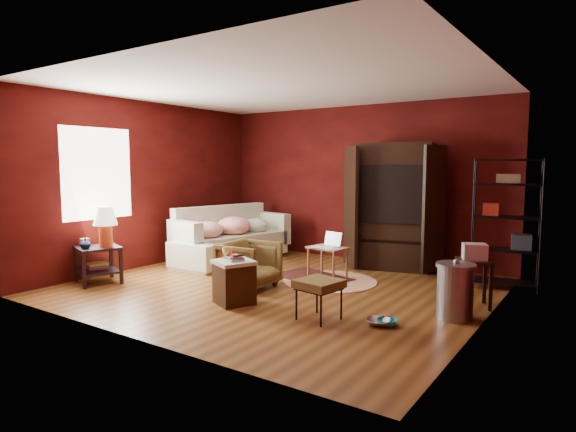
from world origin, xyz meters
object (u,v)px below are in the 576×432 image
at_px(laptop_desk, 328,250).
at_px(armchair, 249,262).
at_px(hamper, 234,281).
at_px(side_table, 102,237).
at_px(tv_armoire, 394,204).
at_px(sofa, 230,236).
at_px(wire_shelving, 507,218).

bearing_deg(laptop_desk, armchair, -110.01).
relative_size(armchair, hamper, 1.15).
bearing_deg(side_table, tv_armoire, 46.94).
distance_m(armchair, side_table, 2.21).
distance_m(sofa, wire_shelving, 4.56).
bearing_deg(side_table, hamper, 6.95).
xyz_separation_m(side_table, wire_shelving, (4.94, 2.97, 0.32)).
distance_m(sofa, hamper, 2.73).
xyz_separation_m(side_table, hamper, (2.28, 0.28, -0.39)).
distance_m(sofa, side_table, 2.36).
distance_m(hamper, laptop_desk, 1.87).
height_order(hamper, laptop_desk, laptop_desk).
bearing_deg(tv_armoire, side_table, -146.55).
bearing_deg(hamper, laptop_desk, 80.85).
xyz_separation_m(hamper, wire_shelving, (2.66, 2.69, 0.71)).
xyz_separation_m(sofa, laptop_desk, (2.12, -0.18, -0.01)).
distance_m(armchair, tv_armoire, 2.73).
distance_m(hamper, wire_shelving, 3.85).
height_order(tv_armoire, wire_shelving, tv_armoire).
bearing_deg(laptop_desk, wire_shelving, 29.62).
distance_m(laptop_desk, wire_shelving, 2.57).
height_order(sofa, armchair, sofa).
distance_m(side_table, hamper, 2.33).
distance_m(armchair, wire_shelving, 3.65).
height_order(hamper, tv_armoire, tv_armoire).
bearing_deg(laptop_desk, sofa, -175.07).
xyz_separation_m(tv_armoire, wire_shelving, (1.81, -0.38, -0.09)).
bearing_deg(sofa, laptop_desk, -96.66).
height_order(armchair, side_table, side_table).
height_order(armchair, tv_armoire, tv_armoire).
bearing_deg(side_table, wire_shelving, 31.00).
xyz_separation_m(sofa, side_table, (-0.46, -2.31, 0.23)).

